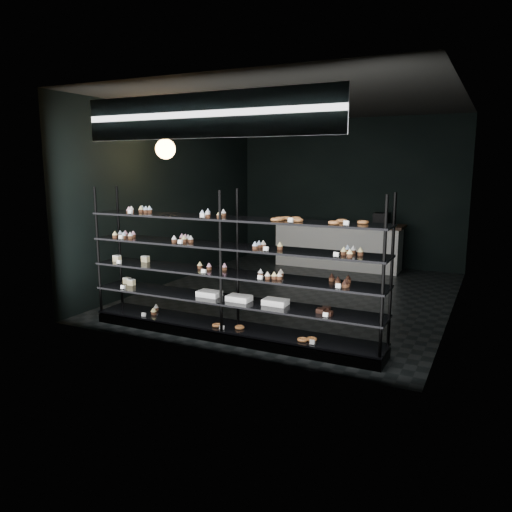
% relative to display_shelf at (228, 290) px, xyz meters
% --- Properties ---
extents(room, '(5.01, 6.01, 3.20)m').
position_rel_display_shelf_xyz_m(room, '(-0.00, 2.45, 0.97)').
color(room, black).
rests_on(room, ground).
extents(display_shelf, '(4.00, 0.50, 1.91)m').
position_rel_display_shelf_xyz_m(display_shelf, '(0.00, 0.00, 0.00)').
color(display_shelf, black).
rests_on(display_shelf, room).
extents(signage, '(3.30, 0.05, 0.50)m').
position_rel_display_shelf_xyz_m(signage, '(-0.00, -0.48, 2.12)').
color(signage, '#0D1342').
rests_on(signage, room).
extents(pendant_lamp, '(0.31, 0.31, 0.89)m').
position_rel_display_shelf_xyz_m(pendant_lamp, '(-1.77, 1.19, 1.82)').
color(pendant_lamp, black).
rests_on(pendant_lamp, room).
extents(service_counter, '(2.76, 0.65, 1.23)m').
position_rel_display_shelf_xyz_m(service_counter, '(-0.05, 4.95, -0.13)').
color(service_counter, silver).
rests_on(service_counter, room).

